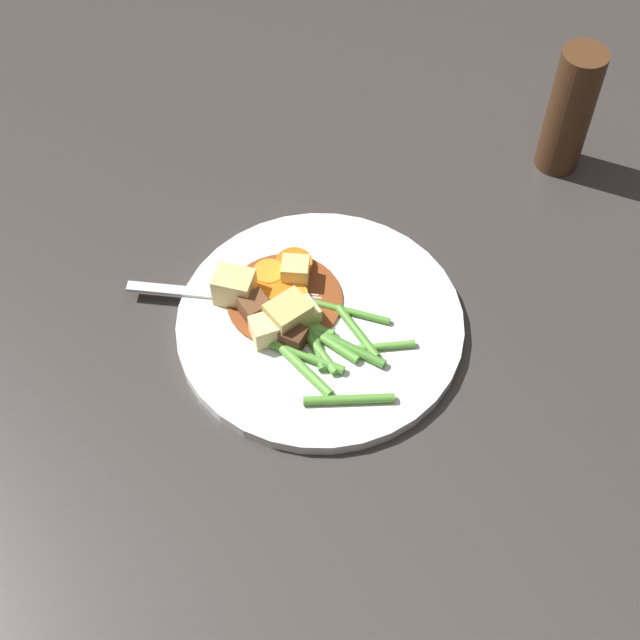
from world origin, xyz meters
name	(u,v)px	position (x,y,z in m)	size (l,w,h in m)	color
ground_plane	(320,328)	(0.00, 0.00, 0.00)	(3.00, 3.00, 0.00)	#383330
dinner_plate	(320,324)	(0.00, 0.00, 0.01)	(0.26, 0.26, 0.01)	white
stew_sauce	(285,299)	(0.04, 0.01, 0.01)	(0.11, 0.11, 0.00)	brown
carrot_slice_0	(294,265)	(0.06, -0.02, 0.02)	(0.03, 0.03, 0.01)	orange
carrot_slice_1	(292,296)	(0.03, 0.01, 0.02)	(0.03, 0.03, 0.01)	orange
carrot_slice_2	(272,288)	(0.05, 0.01, 0.02)	(0.03, 0.03, 0.01)	orange
carrot_slice_3	(269,274)	(0.07, 0.01, 0.02)	(0.03, 0.03, 0.01)	orange
potato_chunk_0	(295,272)	(0.05, -0.01, 0.03)	(0.02, 0.02, 0.03)	#E5CC7A
potato_chunk_1	(234,287)	(0.07, 0.04, 0.03)	(0.03, 0.03, 0.03)	#E5CC7A
potato_chunk_2	(289,316)	(0.01, 0.03, 0.03)	(0.03, 0.04, 0.03)	#DBBC6B
potato_chunk_3	(264,331)	(0.01, 0.05, 0.02)	(0.02, 0.02, 0.02)	#EAD68C
potato_chunk_4	(303,314)	(0.01, 0.01, 0.02)	(0.02, 0.02, 0.02)	#EAD68C
meat_chunk_0	(255,308)	(0.04, 0.04, 0.02)	(0.02, 0.02, 0.02)	brown
meat_chunk_1	(294,337)	(-0.01, 0.03, 0.02)	(0.02, 0.02, 0.02)	#4C2B19
green_bean_0	(319,327)	(-0.01, 0.01, 0.02)	(0.01, 0.01, 0.07)	#66AD42
green_bean_1	(327,341)	(-0.02, 0.01, 0.02)	(0.01, 0.01, 0.07)	#66AD42
green_bean_2	(350,311)	(-0.01, -0.03, 0.02)	(0.01, 0.01, 0.07)	#599E38
green_bean_3	(358,332)	(-0.03, -0.02, 0.02)	(0.01, 0.01, 0.06)	#599E38
green_bean_4	(317,342)	(-0.02, 0.02, 0.02)	(0.01, 0.01, 0.06)	#4C8E33
green_bean_5	(304,356)	(-0.02, 0.04, 0.02)	(0.01, 0.01, 0.07)	#599E38
green_bean_6	(349,399)	(-0.08, 0.03, 0.02)	(0.01, 0.01, 0.08)	#599E38
green_bean_7	(303,368)	(-0.03, 0.04, 0.02)	(0.01, 0.01, 0.07)	#66AD42
green_bean_8	(349,347)	(-0.04, 0.00, 0.02)	(0.01, 0.01, 0.07)	#4C8E33
green_bean_9	(386,346)	(-0.06, -0.03, 0.02)	(0.01, 0.01, 0.05)	#66AD42
green_bean_10	(312,342)	(-0.02, 0.02, 0.02)	(0.01, 0.01, 0.08)	#66AD42
green_bean_11	(305,329)	(0.00, 0.02, 0.02)	(0.01, 0.01, 0.05)	#66AD42
fork	(228,296)	(0.07, 0.05, 0.01)	(0.13, 0.14, 0.00)	silver
pepper_mill	(570,111)	(0.02, -0.32, 0.07)	(0.04, 0.04, 0.14)	#4C2D19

